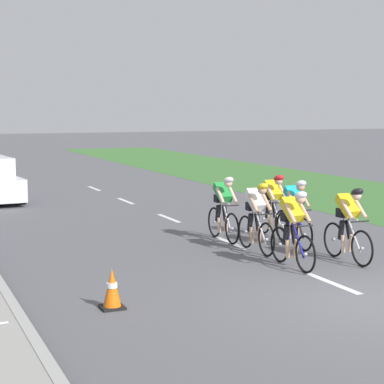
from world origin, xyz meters
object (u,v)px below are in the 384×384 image
cyclist_fifth (223,207)px  traffic_cone_near (112,289)px  cyclist_second (348,223)px  cyclist_third (256,216)px  cyclist_sixth (273,205)px  cyclist_lead (293,228)px  cyclist_fourth (295,212)px

cyclist_fifth → traffic_cone_near: cyclist_fifth is taller
cyclist_second → cyclist_fifth: (-1.33, 3.02, 0.00)m
cyclist_second → cyclist_fifth: size_ratio=1.00×
cyclist_third → traffic_cone_near: cyclist_third is taller
cyclist_third → cyclist_fifth: (-0.08, 1.47, 0.00)m
cyclist_sixth → cyclist_fifth: bearing=178.6°
cyclist_second → cyclist_sixth: same height
cyclist_lead → cyclist_fifth: bearing=90.5°
cyclist_third → cyclist_fourth: 1.07m
cyclist_fifth → cyclist_sixth: 1.31m
cyclist_second → cyclist_third: 2.00m
cyclist_fifth → cyclist_sixth: same height
cyclist_sixth → cyclist_third: bearing=-130.8°
cyclist_lead → cyclist_fourth: 2.06m
cyclist_lead → cyclist_second: size_ratio=1.00×
cyclist_third → cyclist_second: bearing=-51.1°
cyclist_lead → cyclist_fifth: size_ratio=1.00×
cyclist_third → cyclist_sixth: 1.89m
cyclist_lead → traffic_cone_near: cyclist_lead is taller
cyclist_lead → cyclist_fifth: same height
cyclist_lead → cyclist_second: same height
cyclist_fourth → cyclist_sixth: same height
cyclist_second → cyclist_fourth: same height
cyclist_lead → cyclist_sixth: size_ratio=1.00×
cyclist_second → cyclist_fifth: same height
cyclist_third → traffic_cone_near: bearing=-144.8°
cyclist_third → cyclist_sixth: bearing=49.2°
cyclist_fourth → cyclist_fifth: size_ratio=1.00×
cyclist_lead → cyclist_fourth: (1.10, 1.74, 0.00)m
cyclist_second → cyclist_third: same height
cyclist_fourth → traffic_cone_near: cyclist_fourth is taller
cyclist_third → cyclist_sixth: same height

